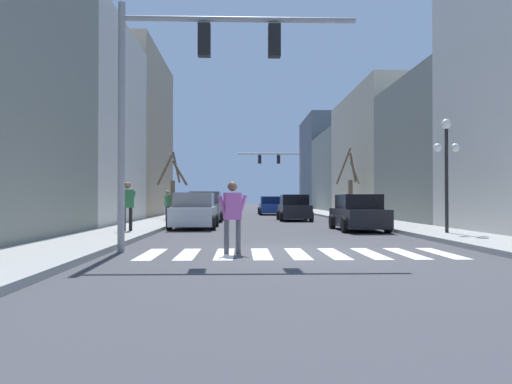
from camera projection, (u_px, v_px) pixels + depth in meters
name	position (u px, v px, depth m)	size (l,w,h in m)	color
ground_plane	(296.00, 252.00, 12.62)	(240.00, 240.00, 0.00)	#424247
sidewalk_left	(57.00, 250.00, 12.44)	(2.59, 90.00, 0.15)	#9E9E99
building_row_left	(68.00, 121.00, 25.68)	(6.00, 36.76, 12.00)	gray
building_row_right	(383.00, 153.00, 41.10)	(6.00, 67.23, 12.28)	beige
crosswalk_stripes	(298.00, 254.00, 12.31)	(7.65, 2.60, 0.01)	white
traffic_signal_near	(188.00, 73.00, 12.80)	(6.12, 0.28, 6.39)	gray
traffic_signal_far	(282.00, 167.00, 49.05)	(6.27, 0.28, 6.19)	gray
street_lamp_right_corner	(446.00, 152.00, 17.80)	(0.95, 0.36, 4.06)	black
car_parked_right_far	(205.00, 208.00, 29.75)	(2.13, 4.21, 1.78)	gray
car_parked_left_near	(270.00, 206.00, 42.27)	(2.02, 4.54, 1.54)	navy
car_parked_right_near	(294.00, 208.00, 30.94)	(1.99, 4.12, 1.61)	black
car_at_intersection	(291.00, 204.00, 48.61)	(2.18, 4.22, 1.74)	navy
car_driving_away_lane	(358.00, 214.00, 21.23)	(1.96, 4.37, 1.54)	black
car_parked_left_far	(194.00, 212.00, 22.78)	(2.10, 4.30, 1.63)	silver
pedestrian_waiting_at_curb	(232.00, 211.00, 12.37)	(0.76, 0.35, 1.78)	#4C4C51
pedestrian_on_left_sidewalk	(168.00, 202.00, 28.27)	(0.32, 0.72, 1.68)	#282D47
pedestrian_near_right_corner	(127.00, 202.00, 18.65)	(0.55, 0.69, 1.83)	black
street_tree_left_far	(350.00, 187.00, 35.82)	(1.37, 1.83, 4.89)	brown
street_tree_left_mid	(173.00, 187.00, 31.96)	(2.18, 1.44, 4.27)	brown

